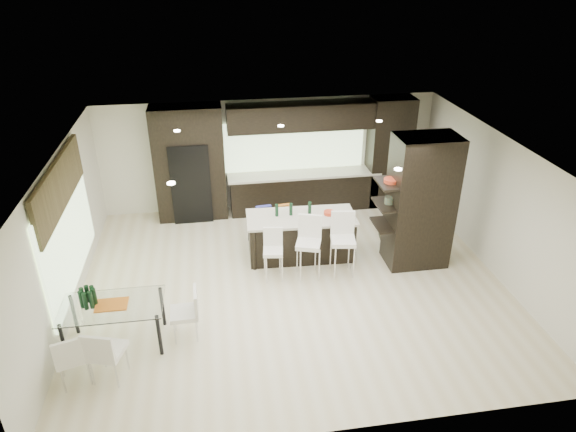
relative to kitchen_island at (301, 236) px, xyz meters
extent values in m
plane|color=beige|center=(-0.33, -0.97, -0.46)|extent=(8.00, 8.00, 0.00)
cube|color=silver|center=(-0.33, 2.53, 0.89)|extent=(8.00, 0.02, 2.70)
cube|color=silver|center=(-4.33, -0.97, 0.89)|extent=(0.02, 7.00, 2.70)
cube|color=silver|center=(3.67, -0.97, 0.89)|extent=(0.02, 7.00, 2.70)
cube|color=white|center=(-0.33, -0.97, 2.24)|extent=(8.00, 7.00, 0.02)
cube|color=#B2D199|center=(-4.29, -0.77, 0.89)|extent=(0.04, 3.20, 1.90)
cube|color=#B2D199|center=(0.27, 2.49, 1.09)|extent=(3.40, 0.04, 1.20)
cube|color=brown|center=(-4.26, -0.77, 1.79)|extent=(0.08, 3.00, 0.80)
cube|color=white|center=(-0.33, -0.72, 2.22)|extent=(4.00, 3.00, 0.02)
cube|color=black|center=(0.17, 2.20, 0.89)|extent=(6.80, 0.68, 2.70)
cube|color=black|center=(-2.23, 2.15, 0.49)|extent=(0.90, 0.68, 1.90)
cube|color=black|center=(2.27, -0.57, 0.89)|extent=(1.20, 0.80, 2.70)
cube|color=black|center=(0.00, 0.00, 0.00)|extent=(2.25, 1.05, 0.92)
cube|color=white|center=(-0.68, -0.76, -0.04)|extent=(0.42, 0.42, 0.85)
cube|color=white|center=(0.00, -0.80, 0.05)|extent=(0.57, 0.57, 1.03)
cube|color=white|center=(0.68, -0.81, 0.06)|extent=(0.53, 0.53, 1.04)
cube|color=black|center=(-0.39, 0.64, -0.22)|extent=(1.30, 0.63, 0.48)
cube|color=white|center=(-3.43, -2.22, -0.08)|extent=(1.60, 0.91, 0.77)
cube|color=white|center=(-3.43, -2.99, -0.02)|extent=(0.59, 0.59, 0.88)
cube|color=white|center=(-3.93, -2.98, -0.03)|extent=(0.57, 0.57, 0.85)
cube|color=white|center=(-2.33, -2.22, -0.05)|extent=(0.46, 0.46, 0.83)
camera|label=1|loc=(-1.70, -9.09, 5.28)|focal=32.00mm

